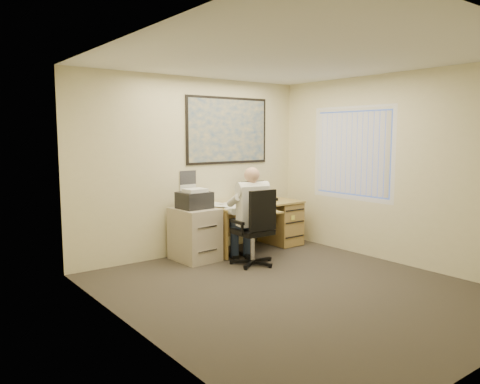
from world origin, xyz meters
TOP-DOWN VIEW (x-y plane):
  - room_shell at (0.00, 0.00)m, footprint 4.00×4.50m
  - desk at (1.23, 1.90)m, footprint 1.60×0.97m
  - world_map at (0.65, 2.23)m, footprint 1.56×0.03m
  - wall_calendar at (-0.10, 2.24)m, footprint 0.28×0.01m
  - window_blinds at (1.97, 0.80)m, footprint 0.06×1.40m
  - filing_cabinet at (-0.22, 1.87)m, footprint 0.58×0.68m
  - office_chair at (0.30, 1.11)m, footprint 0.68×0.68m
  - person at (0.30, 1.19)m, footprint 0.75×0.94m

SIDE VIEW (x-z plane):
  - office_chair at x=0.30m, z-range -0.23..0.86m
  - desk at x=1.23m, z-range -0.10..0.98m
  - filing_cabinet at x=-0.22m, z-range -0.07..0.98m
  - person at x=0.30m, z-range 0.00..1.38m
  - wall_calendar at x=-0.10m, z-range 0.87..1.29m
  - room_shell at x=0.00m, z-range 0.00..2.70m
  - window_blinds at x=1.97m, z-range 0.90..2.20m
  - world_map at x=0.65m, z-range 1.37..2.43m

